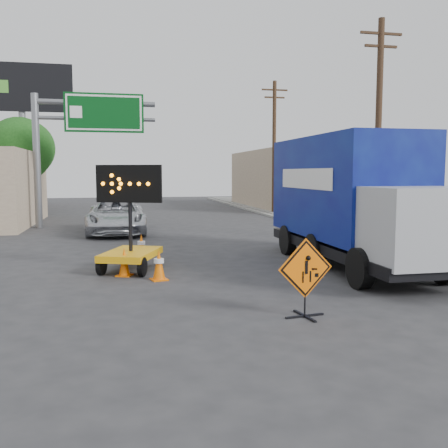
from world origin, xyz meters
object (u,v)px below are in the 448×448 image
object	(u,v)px
construction_sign	(305,276)
box_truck	(352,208)
arrow_board	(131,247)
pickup_truck	(116,216)

from	to	relation	value
construction_sign	box_truck	world-z (taller)	box_truck
construction_sign	arrow_board	size ratio (longest dim) A/B	0.51
box_truck	pickup_truck	bearing A→B (deg)	124.86
arrow_board	pickup_truck	size ratio (longest dim) A/B	0.53
arrow_board	pickup_truck	bearing A→B (deg)	113.99
construction_sign	pickup_truck	bearing A→B (deg)	95.44
pickup_truck	box_truck	world-z (taller)	box_truck
construction_sign	box_truck	size ratio (longest dim) A/B	0.19
arrow_board	box_truck	size ratio (longest dim) A/B	0.37
arrow_board	box_truck	bearing A→B (deg)	15.54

